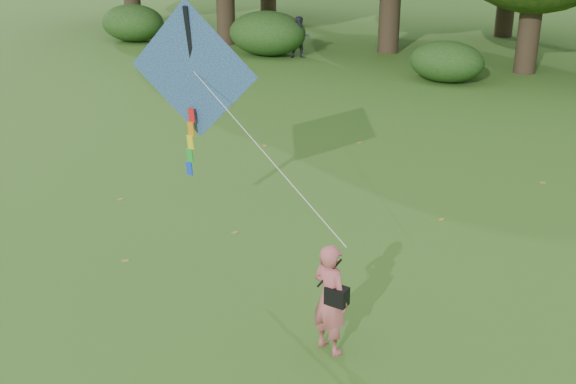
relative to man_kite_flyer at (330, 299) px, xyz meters
The scene contains 7 objects.
ground 1.03m from the man_kite_flyer, 141.40° to the right, with size 100.00×100.00×0.00m, color #265114.
man_kite_flyer is the anchor object (origin of this frame).
bystander_left 20.77m from the man_kite_flyer, 122.10° to the left, with size 0.81×0.63×1.66m, color #2B2C3A.
crossbody_bag 0.16m from the man_kite_flyer, 14.61° to the right, with size 0.43×0.20×0.68m.
flying_kite 4.93m from the man_kite_flyer, 152.58° to the left, with size 5.38×2.37×3.23m.
shrub_band 17.25m from the man_kite_flyer, 94.04° to the left, with size 39.15×3.22×1.88m.
fallen_leaves 3.30m from the man_kite_flyer, 108.46° to the left, with size 11.99×12.63×0.01m.
Camera 1 is at (4.57, -7.26, 5.86)m, focal length 45.00 mm.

